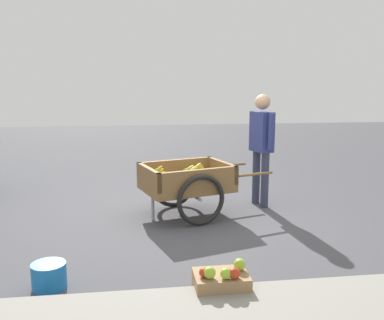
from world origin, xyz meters
The scene contains 5 objects.
ground_plane centered at (0.00, 0.00, 0.00)m, with size 24.00×24.00×0.00m, color #47474C.
fruit_cart centered at (0.11, -0.05, 0.44)m, with size 1.80×1.20×0.72m.
vendor_person centered at (-0.98, -0.38, 0.94)m, with size 0.29×0.53×1.58m.
plastic_bucket centered at (1.54, 1.82, 0.11)m, with size 0.29×0.29×0.22m, color #1966B2.
apple_crate centered at (0.11, 2.21, 0.13)m, with size 0.44×0.32×0.32m.
Camera 1 is at (0.79, 5.41, 1.76)m, focal length 40.40 mm.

